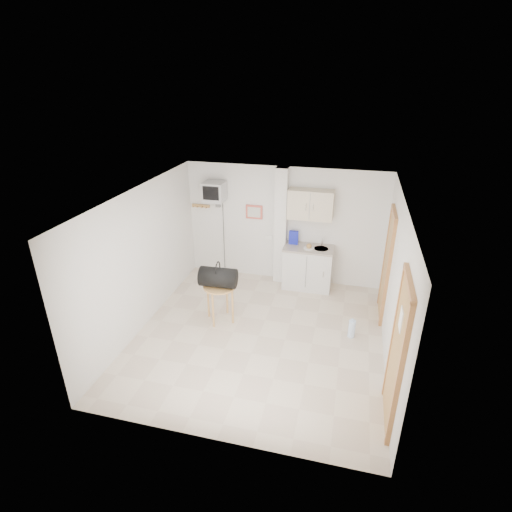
% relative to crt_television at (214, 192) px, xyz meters
% --- Properties ---
extents(ground, '(4.50, 4.50, 0.00)m').
position_rel_crt_television_xyz_m(ground, '(1.45, -2.02, -1.94)').
color(ground, beige).
rests_on(ground, ground).
extents(room_envelope, '(4.24, 4.54, 2.55)m').
position_rel_crt_television_xyz_m(room_envelope, '(1.69, -1.93, -0.40)').
color(room_envelope, white).
rests_on(room_envelope, ground).
extents(kitchenette, '(1.03, 0.58, 2.10)m').
position_rel_crt_television_xyz_m(kitchenette, '(2.02, -0.02, -1.13)').
color(kitchenette, silver).
rests_on(kitchenette, ground).
extents(crt_television, '(0.44, 0.45, 2.15)m').
position_rel_crt_television_xyz_m(crt_television, '(0.00, 0.00, 0.00)').
color(crt_television, slate).
rests_on(crt_television, ground).
extents(round_table, '(0.59, 0.59, 0.72)m').
position_rel_crt_television_xyz_m(round_table, '(0.64, -1.70, -1.32)').
color(round_table, '#AC7A43').
rests_on(round_table, ground).
extents(duffel_bag, '(0.66, 0.39, 0.48)m').
position_rel_crt_television_xyz_m(duffel_bag, '(0.63, -1.73, -1.03)').
color(duffel_bag, black).
rests_on(duffel_bag, round_table).
extents(water_bottle, '(0.12, 0.12, 0.36)m').
position_rel_crt_television_xyz_m(water_bottle, '(3.02, -1.65, -1.77)').
color(water_bottle, '#BCD7FA').
rests_on(water_bottle, ground).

